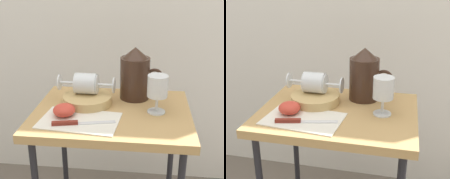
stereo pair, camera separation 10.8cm
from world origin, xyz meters
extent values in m
cube|color=tan|center=(0.00, 0.00, 0.66)|extent=(0.56, 0.44, 0.03)
cylinder|color=black|center=(-0.24, 0.18, 0.32)|extent=(0.02, 0.02, 0.64)
cylinder|color=black|center=(0.24, 0.18, 0.32)|extent=(0.02, 0.02, 0.64)
cube|color=silver|center=(-0.10, -0.10, 0.67)|extent=(0.28, 0.20, 0.00)
cylinder|color=tan|center=(-0.10, 0.04, 0.69)|extent=(0.18, 0.18, 0.03)
cylinder|color=#382319|center=(0.07, 0.13, 0.75)|extent=(0.12, 0.12, 0.16)
cylinder|color=orange|center=(0.07, 0.13, 0.72)|extent=(0.11, 0.11, 0.09)
cone|color=#382319|center=(0.07, 0.13, 0.86)|extent=(0.10, 0.10, 0.04)
torus|color=#382319|center=(0.15, 0.13, 0.76)|extent=(0.07, 0.01, 0.07)
cylinder|color=silver|center=(0.16, 0.00, 0.68)|extent=(0.06, 0.06, 0.00)
cylinder|color=silver|center=(0.16, 0.00, 0.71)|extent=(0.01, 0.01, 0.06)
cylinder|color=silver|center=(0.16, 0.00, 0.77)|extent=(0.07, 0.07, 0.08)
cylinder|color=orange|center=(0.16, 0.00, 0.76)|extent=(0.06, 0.06, 0.04)
cylinder|color=silver|center=(-0.11, 0.07, 0.75)|extent=(0.08, 0.08, 0.08)
cylinder|color=silver|center=(-0.18, 0.07, 0.75)|extent=(0.06, 0.01, 0.01)
cylinder|color=silver|center=(-0.21, 0.07, 0.75)|extent=(0.01, 0.06, 0.06)
cylinder|color=silver|center=(-0.10, 0.07, 0.74)|extent=(0.08, 0.08, 0.07)
cylinder|color=silver|center=(-0.03, 0.07, 0.74)|extent=(0.06, 0.01, 0.01)
cylinder|color=silver|center=(0.00, 0.06, 0.74)|extent=(0.01, 0.06, 0.06)
ellipsoid|color=#CC3D2D|center=(-0.16, -0.07, 0.70)|extent=(0.08, 0.08, 0.04)
cube|color=silver|center=(-0.04, -0.11, 0.68)|extent=(0.12, 0.04, 0.00)
cube|color=maroon|center=(-0.14, -0.14, 0.68)|extent=(0.09, 0.03, 0.01)
camera|label=1|loc=(0.11, -1.00, 1.14)|focal=49.12mm
camera|label=2|loc=(0.22, -0.98, 1.14)|focal=49.12mm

